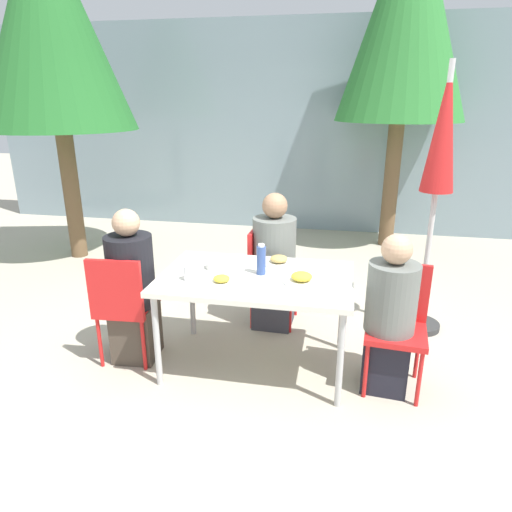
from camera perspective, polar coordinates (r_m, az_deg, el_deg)
The scene contains 18 objects.
ground_plane at distance 3.59m, azimuth 0.00°, elevation -13.39°, with size 24.00×24.00×0.00m, color #B2A893.
building_facade at distance 7.01m, azimuth 6.54°, elevation 15.52°, with size 10.00×0.20×3.00m.
dining_table at distance 3.28m, azimuth 0.00°, elevation -3.42°, with size 1.37×0.87×0.73m.
chair_left at distance 3.53m, azimuth -16.34°, elevation -5.47°, with size 0.42×0.42×0.87m.
person_left at distance 3.56m, azimuth -15.18°, elevation -4.26°, with size 0.35×0.35×1.19m.
chair_right at distance 3.30m, azimuth 17.21°, elevation -7.29°, with size 0.44×0.44×0.87m.
person_right at distance 3.22m, azimuth 16.35°, elevation -7.55°, with size 0.34×0.34×1.12m.
chair_far at distance 4.02m, azimuth 1.27°, elevation -1.57°, with size 0.41×0.41×0.87m.
person_far at distance 3.94m, azimuth 2.27°, elevation -1.23°, with size 0.37×0.37×1.20m.
closed_umbrella at distance 3.92m, azimuth 22.10°, elevation 12.05°, with size 0.36×0.36×2.21m.
plate_0 at distance 3.15m, azimuth 5.72°, elevation -2.82°, with size 0.26×0.26×0.07m.
plate_1 at distance 3.48m, azimuth 2.88°, elevation -0.60°, with size 0.24×0.24×0.07m.
plate_2 at distance 3.12m, azimuth -4.33°, elevation -3.07°, with size 0.21×0.21×0.06m.
bottle at distance 3.25m, azimuth 0.65°, elevation -0.47°, with size 0.07×0.07×0.23m.
drinking_cup at distance 3.20m, azimuth -8.30°, elevation -2.12°, with size 0.08×0.08×0.10m.
salad_bowl at distance 3.41m, azimuth -4.87°, elevation -1.12°, with size 0.17×0.17×0.05m.
tree_behind_left at distance 6.40m, azimuth 18.46°, elevation 27.11°, with size 1.60×1.60×4.21m.
tree_behind_right at distance 6.09m, azimuth -24.48°, elevation 25.06°, with size 1.75×1.75×3.90m.
Camera 1 is at (0.58, -2.97, 1.93)m, focal length 32.00 mm.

